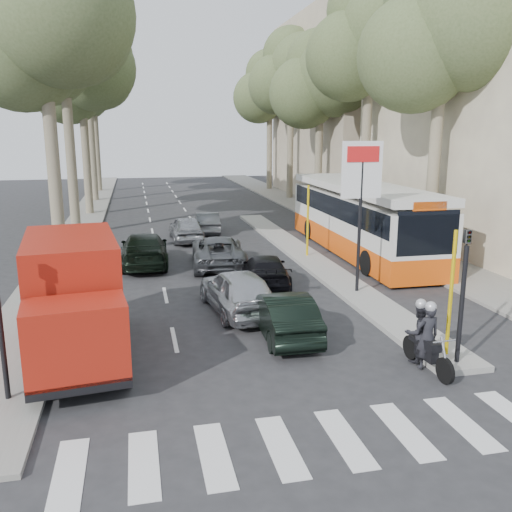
{
  "coord_description": "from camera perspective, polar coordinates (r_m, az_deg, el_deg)",
  "views": [
    {
      "loc": [
        -4.61,
        -13.0,
        5.92
      ],
      "look_at": [
        -0.52,
        5.3,
        1.6
      ],
      "focal_mm": 38.0,
      "sensor_mm": 36.0,
      "label": 1
    }
  ],
  "objects": [
    {
      "name": "traffic_light_island",
      "position": [
        14.35,
        21.09,
        -1.77
      ],
      "size": [
        0.16,
        0.41,
        3.6
      ],
      "color": "black",
      "rests_on": "ground"
    },
    {
      "name": "tree_l_c",
      "position": [
        41.44,
        -17.83,
        18.08
      ],
      "size": [
        7.4,
        7.2,
        13.71
      ],
      "color": "#6B604C",
      "rests_on": "ground"
    },
    {
      "name": "red_truck",
      "position": [
        15.03,
        -18.65,
        -4.09
      ],
      "size": [
        2.91,
        6.2,
        3.19
      ],
      "rotation": [
        0.0,
        0.0,
        0.12
      ],
      "color": "black",
      "rests_on": "ground"
    },
    {
      "name": "tree_l_b",
      "position": [
        33.68,
        -19.53,
        21.07
      ],
      "size": [
        7.4,
        7.2,
        14.88
      ],
      "color": "#6B604C",
      "rests_on": "ground"
    },
    {
      "name": "sidewalk_right",
      "position": [
        40.66,
        6.51,
        4.6
      ],
      "size": [
        3.2,
        70.0,
        0.12
      ],
      "primitive_type": "cube",
      "color": "gray",
      "rests_on": "ground"
    },
    {
      "name": "pedestrian_near",
      "position": [
        28.78,
        17.3,
        2.37
      ],
      "size": [
        0.77,
        1.04,
        1.6
      ],
      "primitive_type": "imported",
      "rotation": [
        0.0,
        0.0,
        1.95
      ],
      "color": "#3F314A",
      "rests_on": "sidewalk_right"
    },
    {
      "name": "tree_r_c",
      "position": [
        41.6,
        6.93,
        18.09
      ],
      "size": [
        7.4,
        7.2,
        13.32
      ],
      "color": "#6B604C",
      "rests_on": "ground"
    },
    {
      "name": "tree_r_e",
      "position": [
        57.0,
        1.55,
        17.46
      ],
      "size": [
        7.4,
        7.2,
        14.1
      ],
      "color": "#6B604C",
      "rests_on": "ground"
    },
    {
      "name": "building_far",
      "position": [
        51.17,
        10.93,
        15.08
      ],
      "size": [
        11.0,
        20.0,
        16.0
      ],
      "primitive_type": "cube",
      "color": "#B7A88E",
      "rests_on": "ground"
    },
    {
      "name": "tree_r_b",
      "position": [
        34.49,
        12.11,
        21.87
      ],
      "size": [
        7.4,
        7.2,
        15.27
      ],
      "color": "#6B604C",
      "rests_on": "ground"
    },
    {
      "name": "motorcycle",
      "position": [
        14.58,
        17.2,
        -8.07
      ],
      "size": [
        0.79,
        2.15,
        1.83
      ],
      "rotation": [
        0.0,
        0.0,
        0.06
      ],
      "color": "black",
      "rests_on": "ground"
    },
    {
      "name": "tree_r_d",
      "position": [
        49.35,
        3.84,
        18.94
      ],
      "size": [
        7.4,
        7.2,
        14.88
      ],
      "color": "#6B604C",
      "rests_on": "ground"
    },
    {
      "name": "tree_l_d",
      "position": [
        49.57,
        -17.28,
        19.19
      ],
      "size": [
        7.4,
        7.2,
        15.66
      ],
      "color": "#6B604C",
      "rests_on": "ground"
    },
    {
      "name": "tree_l_e",
      "position": [
        57.42,
        -16.69,
        17.26
      ],
      "size": [
        7.4,
        7.2,
        14.49
      ],
      "color": "#6B604C",
      "rests_on": "ground"
    },
    {
      "name": "queue_car_a",
      "position": [
        24.33,
        -4.01,
        0.51
      ],
      "size": [
        2.72,
        5.11,
        1.37
      ],
      "primitive_type": "imported",
      "rotation": [
        0.0,
        0.0,
        3.05
      ],
      "color": "#4C4F54",
      "rests_on": "ground"
    },
    {
      "name": "city_bus",
      "position": [
        27.31,
        10.9,
        4.13
      ],
      "size": [
        3.08,
        13.25,
        3.48
      ],
      "rotation": [
        0.0,
        0.0,
        -0.01
      ],
      "color": "#E4500C",
      "rests_on": "ground"
    },
    {
      "name": "queue_car_d",
      "position": [
        32.42,
        -5.16,
        3.51
      ],
      "size": [
        1.56,
        3.86,
        1.25
      ],
      "primitive_type": "imported",
      "rotation": [
        0.0,
        0.0,
        3.08
      ],
      "color": "#4D5055",
      "rests_on": "ground"
    },
    {
      "name": "pedestrian_far",
      "position": [
        27.91,
        18.22,
        2.11
      ],
      "size": [
        1.13,
        0.54,
        1.72
      ],
      "primitive_type": "imported",
      "rotation": [
        0.0,
        0.0,
        3.09
      ],
      "color": "brown",
      "rests_on": "sidewalk_right"
    },
    {
      "name": "traffic_island",
      "position": [
        25.93,
        5.38,
        -0.11
      ],
      "size": [
        1.5,
        26.0,
        0.16
      ],
      "primitive_type": "cube",
      "color": "gray",
      "rests_on": "ground"
    },
    {
      "name": "tree_l_a",
      "position": [
        25.72,
        -21.33,
        22.14
      ],
      "size": [
        7.4,
        7.2,
        14.1
      ],
      "color": "#6B604C",
      "rests_on": "ground"
    },
    {
      "name": "dark_hatchback",
      "position": [
        16.07,
        2.95,
        -6.14
      ],
      "size": [
        1.54,
        4.08,
        1.33
      ],
      "primitive_type": "imported",
      "rotation": [
        0.0,
        0.0,
        3.11
      ],
      "color": "black",
      "rests_on": "ground"
    },
    {
      "name": "queue_car_b",
      "position": [
        21.26,
        0.97,
        -1.52
      ],
      "size": [
        2.17,
        4.32,
        1.21
      ],
      "primitive_type": "imported",
      "rotation": [
        0.0,
        0.0,
        3.02
      ],
      "color": "black",
      "rests_on": "ground"
    },
    {
      "name": "median_left",
      "position": [
        41.56,
        -17.2,
        4.29
      ],
      "size": [
        2.4,
        64.0,
        0.12
      ],
      "primitive_type": "cube",
      "color": "gray",
      "rests_on": "ground"
    },
    {
      "name": "ground",
      "position": [
        15.01,
        6.46,
        -10.34
      ],
      "size": [
        120.0,
        120.0,
        0.0
      ],
      "primitive_type": "plane",
      "color": "#28282B",
      "rests_on": "ground"
    },
    {
      "name": "queue_car_c",
      "position": [
        30.12,
        -7.35,
        2.89
      ],
      "size": [
        1.75,
        4.16,
        1.4
      ],
      "primitive_type": "imported",
      "rotation": [
        0.0,
        0.0,
        3.17
      ],
      "color": "gray",
      "rests_on": "ground"
    },
    {
      "name": "silver_hatchback",
      "position": [
        18.05,
        -1.93,
        -3.67
      ],
      "size": [
        2.31,
        4.62,
        1.51
      ],
      "primitive_type": "imported",
      "rotation": [
        0.0,
        0.0,
        3.26
      ],
      "color": "#ACAEB4",
      "rests_on": "ground"
    },
    {
      "name": "billboard",
      "position": [
        19.77,
        10.98,
        6.3
      ],
      "size": [
        1.5,
        12.1,
        5.6
      ],
      "color": "yellow",
      "rests_on": "ground"
    },
    {
      "name": "queue_car_e",
      "position": [
        24.92,
        -11.67,
        0.69
      ],
      "size": [
        2.2,
        5.12,
        1.47
      ],
      "primitive_type": "imported",
      "rotation": [
        0.0,
        0.0,
        3.11
      ],
      "color": "black",
      "rests_on": "ground"
    },
    {
      "name": "tree_r_a",
      "position": [
        27.26,
        19.28,
        21.71
      ],
      "size": [
        7.4,
        7.2,
        14.1
      ],
      "color": "#6B604C",
      "rests_on": "ground"
    }
  ]
}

